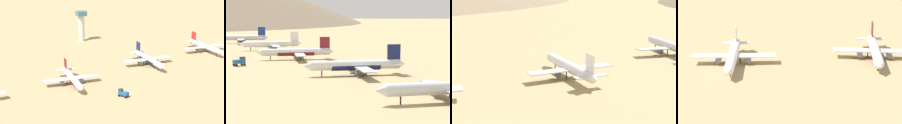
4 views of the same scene
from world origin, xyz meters
The scene contains 2 objects.
parked_jet_0 centered at (23.87, -109.34, 3.90)m, with size 40.08×32.77×11.59m.
parked_jet_1 centered at (8.48, -53.45, 3.62)m, with size 37.70×30.58×10.88m.
Camera 3 is at (-97.83, -5.47, 33.64)m, focal length 56.39 mm.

